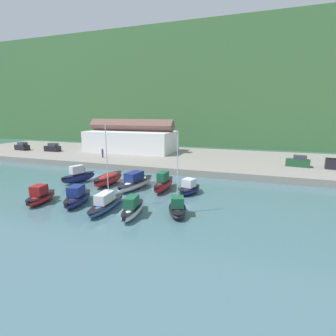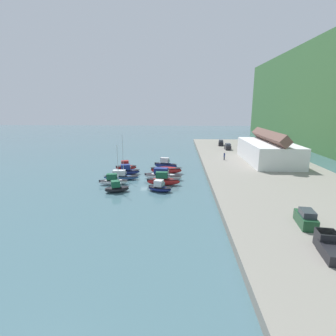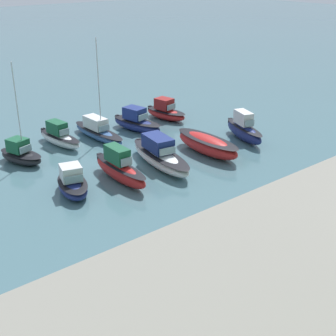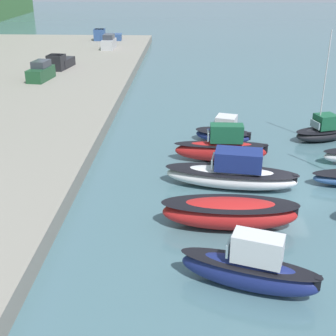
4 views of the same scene
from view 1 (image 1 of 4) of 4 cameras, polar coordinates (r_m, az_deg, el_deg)
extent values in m
plane|color=#476B75|center=(37.53, -10.46, -5.78)|extent=(320.00, 320.00, 0.00)
cube|color=#42703D|center=(116.50, 10.72, 15.90)|extent=(240.00, 59.64, 39.12)
cube|color=gray|center=(62.66, 2.27, 2.16)|extent=(123.95, 28.89, 1.20)
cube|color=white|center=(70.34, -8.00, 5.80)|extent=(22.84, 11.39, 5.28)
cube|color=brown|center=(70.02, -8.10, 9.24)|extent=(23.30, 3.15, 3.15)
ellipsoid|color=navy|center=(45.81, -18.81, -1.97)|extent=(3.26, 6.34, 1.54)
ellipsoid|color=black|center=(45.69, -18.86, -1.31)|extent=(3.36, 6.48, 0.12)
cube|color=silver|center=(45.34, -19.25, -0.31)|extent=(1.69, 2.40, 1.29)
cube|color=#8CA5B2|center=(46.05, -17.97, -0.28)|extent=(0.95, 0.39, 0.64)
cube|color=black|center=(44.22, -21.98, -2.29)|extent=(0.43, 0.38, 0.56)
ellipsoid|color=red|center=(43.09, -12.83, -2.39)|extent=(2.34, 7.45, 1.69)
ellipsoid|color=black|center=(42.95, -12.87, -1.62)|extent=(2.43, 7.60, 0.12)
cube|color=black|center=(40.18, -15.53, -3.08)|extent=(0.36, 0.28, 0.56)
ellipsoid|color=silver|center=(40.31, -7.00, -3.42)|extent=(3.42, 8.72, 1.34)
ellipsoid|color=black|center=(40.19, -7.02, -2.78)|extent=(3.53, 8.90, 0.12)
cube|color=navy|center=(39.65, -7.39, -1.77)|extent=(2.09, 3.18, 1.23)
cube|color=#8CA5B2|center=(41.00, -6.09, -1.54)|extent=(1.51, 0.31, 0.62)
cube|color=black|center=(37.11, -10.52, -4.47)|extent=(0.40, 0.33, 0.56)
ellipsoid|color=red|center=(38.94, -0.93, -3.74)|extent=(1.53, 6.80, 1.53)
ellipsoid|color=black|center=(38.80, -0.93, -2.98)|extent=(1.59, 6.94, 0.12)
cube|color=#195638|center=(38.27, -1.12, -1.84)|extent=(1.12, 2.39, 1.28)
cube|color=#8CA5B2|center=(39.53, -0.42, -1.67)|extent=(0.98, 0.11, 0.64)
cube|color=black|center=(35.98, -2.76, -4.58)|extent=(0.36, 0.28, 0.56)
ellipsoid|color=navy|center=(37.48, 4.71, -4.79)|extent=(3.14, 4.85, 1.05)
ellipsoid|color=black|center=(37.38, 4.72, -4.25)|extent=(3.24, 4.96, 0.12)
cube|color=silver|center=(36.99, 4.57, -3.23)|extent=(1.88, 1.91, 1.16)
cube|color=#8CA5B2|center=(37.82, 5.28, -3.18)|extent=(1.34, 0.46, 0.58)
cube|color=black|center=(35.67, 2.99, -5.29)|extent=(0.42, 0.37, 0.56)
ellipsoid|color=red|center=(37.44, -25.90, -5.94)|extent=(2.83, 5.47, 1.16)
ellipsoid|color=black|center=(37.33, -25.96, -5.35)|extent=(2.92, 5.59, 0.12)
cube|color=maroon|center=(36.92, -26.30, -4.32)|extent=(1.75, 2.05, 1.19)
cube|color=#8CA5B2|center=(37.80, -25.36, -4.15)|extent=(1.30, 0.33, 0.59)
cube|color=black|center=(35.49, -28.20, -6.73)|extent=(0.40, 0.34, 0.56)
ellipsoid|color=navy|center=(35.13, -19.05, -6.45)|extent=(3.28, 6.35, 1.24)
ellipsoid|color=black|center=(35.00, -19.10, -5.77)|extent=(3.38, 6.49, 0.12)
cube|color=navy|center=(34.51, -19.40, -4.67)|extent=(1.93, 2.40, 1.21)
cube|color=#8CA5B2|center=(35.60, -18.54, -4.41)|extent=(1.35, 0.39, 0.60)
cube|color=black|center=(32.63, -21.26, -7.57)|extent=(0.41, 0.35, 0.56)
ellipsoid|color=#33568E|center=(32.38, -13.22, -7.89)|extent=(2.11, 7.76, 1.00)
ellipsoid|color=black|center=(32.26, -13.25, -7.31)|extent=(2.19, 7.92, 0.12)
cube|color=silver|center=(31.72, -13.65, -6.28)|extent=(1.43, 2.75, 1.15)
cube|color=#8CA5B2|center=(33.00, -12.35, -5.81)|extent=(1.17, 0.16, 0.57)
cylinder|color=silver|center=(31.55, -13.14, 0.98)|extent=(0.10, 0.10, 8.95)
ellipsoid|color=white|center=(29.94, -7.67, -9.19)|extent=(2.32, 6.07, 1.14)
ellipsoid|color=black|center=(29.80, -7.69, -8.48)|extent=(2.40, 6.20, 0.12)
cube|color=#195638|center=(29.28, -7.92, -7.28)|extent=(1.42, 2.21, 1.18)
cube|color=#8CA5B2|center=(30.40, -7.17, -6.88)|extent=(1.03, 0.24, 0.59)
cube|color=black|center=(27.42, -9.61, -10.80)|extent=(0.39, 0.33, 0.56)
ellipsoid|color=black|center=(29.90, 2.02, -9.22)|extent=(3.24, 4.88, 1.04)
ellipsoid|color=black|center=(29.77, 2.03, -8.56)|extent=(3.34, 4.99, 0.12)
cube|color=#195638|center=(29.31, 2.06, -7.37)|extent=(1.84, 1.95, 1.16)
cube|color=#8CA5B2|center=(30.25, 1.99, -7.09)|extent=(1.22, 0.51, 0.58)
cylinder|color=silver|center=(28.92, 2.07, -0.72)|extent=(0.10, 0.10, 7.87)
cube|color=black|center=(82.18, -29.16, 3.92)|extent=(4.41, 2.36, 1.40)
cube|color=#333842|center=(81.80, -29.11, 4.66)|extent=(2.50, 1.83, 0.76)
cube|color=#1E4C2D|center=(55.77, 26.39, 1.02)|extent=(4.40, 2.34, 1.40)
cube|color=#333842|center=(55.60, 26.82, 2.08)|extent=(2.49, 1.82, 0.76)
cube|color=black|center=(76.01, -23.84, 3.88)|extent=(4.22, 1.84, 1.40)
cube|color=#333842|center=(75.67, -23.73, 4.68)|extent=(2.32, 1.55, 0.76)
cube|color=black|center=(56.33, 31.95, 0.80)|extent=(2.14, 2.15, 1.90)
cube|color=#2D333D|center=(56.22, 32.03, 1.50)|extent=(1.86, 2.01, 0.50)
cylinder|color=#232838|center=(61.72, -14.03, 2.62)|extent=(0.32, 0.32, 0.85)
cylinder|color=navy|center=(61.57, -14.07, 3.49)|extent=(0.40, 0.40, 1.05)
sphere|color=tan|center=(61.48, -14.11, 4.08)|extent=(0.24, 0.24, 0.24)
camera|label=2|loc=(54.76, 65.78, 9.95)|focal=28.00mm
camera|label=3|loc=(64.66, 24.98, 15.29)|focal=50.00mm
camera|label=4|loc=(58.79, -31.70, 12.36)|focal=50.00mm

